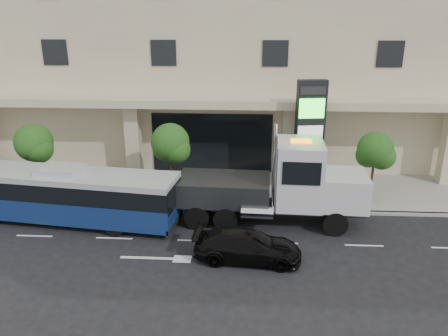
% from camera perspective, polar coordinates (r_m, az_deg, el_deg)
% --- Properties ---
extents(ground, '(120.00, 120.00, 0.00)m').
position_cam_1_polar(ground, '(22.68, -3.25, -7.62)').
color(ground, black).
rests_on(ground, ground).
extents(sidewalk, '(120.00, 6.00, 0.15)m').
position_cam_1_polar(sidewalk, '(27.17, -2.07, -2.67)').
color(sidewalk, gray).
rests_on(sidewalk, ground).
extents(curb, '(120.00, 0.30, 0.15)m').
position_cam_1_polar(curb, '(24.44, -2.73, -5.33)').
color(curb, gray).
rests_on(curb, ground).
extents(convention_center, '(60.00, 17.60, 20.00)m').
position_cam_1_polar(convention_center, '(35.54, -0.63, 18.95)').
color(convention_center, '#BBA98C').
rests_on(convention_center, ground).
extents(tree_left, '(2.27, 2.20, 4.22)m').
position_cam_1_polar(tree_left, '(27.66, -23.51, 2.73)').
color(tree_left, '#422B19').
rests_on(tree_left, sidewalk).
extents(tree_mid, '(2.28, 2.20, 4.38)m').
position_cam_1_polar(tree_mid, '(25.06, -6.97, 2.98)').
color(tree_mid, '#422B19').
rests_on(tree_mid, sidewalk).
extents(tree_right, '(2.10, 2.00, 4.04)m').
position_cam_1_polar(tree_right, '(25.72, 19.18, 1.93)').
color(tree_right, '#422B19').
rests_on(tree_right, sidewalk).
extents(city_bus, '(12.18, 3.99, 3.03)m').
position_cam_1_polar(city_bus, '(24.04, -20.21, -3.21)').
color(city_bus, black).
rests_on(city_bus, ground).
extents(tow_truck, '(10.89, 3.09, 4.95)m').
position_cam_1_polar(tow_truck, '(22.46, 7.23, -2.33)').
color(tow_truck, '#2D3033').
rests_on(tow_truck, ground).
extents(black_sedan, '(4.86, 2.27, 1.37)m').
position_cam_1_polar(black_sedan, '(19.54, 3.11, -10.11)').
color(black_sedan, black).
rests_on(black_sedan, ground).
extents(signage_pylon, '(1.74, 0.85, 6.70)m').
position_cam_1_polar(signage_pylon, '(26.01, 11.07, 4.02)').
color(signage_pylon, black).
rests_on(signage_pylon, sidewalk).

